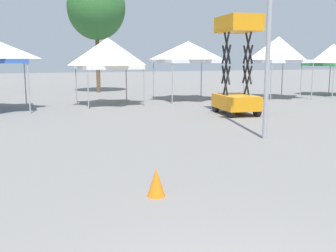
% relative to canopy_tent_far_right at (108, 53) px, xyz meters
% --- Properties ---
extents(canopy_tent_far_right, '(3.05, 3.05, 3.45)m').
position_rel_canopy_tent_far_right_xyz_m(canopy_tent_far_right, '(0.00, 0.00, 0.00)').
color(canopy_tent_far_right, '#9E9EA3').
rests_on(canopy_tent_far_right, ground).
extents(canopy_tent_far_left, '(3.45, 3.45, 3.37)m').
position_rel_canopy_tent_far_right_xyz_m(canopy_tent_far_left, '(4.85, 0.65, 0.11)').
color(canopy_tent_far_left, '#9E9EA3').
rests_on(canopy_tent_far_left, ground).
extents(canopy_tent_behind_left, '(3.09, 3.09, 3.70)m').
position_rel_canopy_tent_far_right_xyz_m(canopy_tent_behind_left, '(10.33, -0.41, 0.27)').
color(canopy_tent_behind_left, '#9E9EA3').
rests_on(canopy_tent_behind_left, ground).
extents(canopy_tent_behind_right, '(2.97, 2.97, 3.34)m').
position_rel_canopy_tent_far_right_xyz_m(canopy_tent_behind_right, '(14.89, -0.13, -0.02)').
color(canopy_tent_behind_right, '#9E9EA3').
rests_on(canopy_tent_behind_right, ground).
extents(scissor_lift, '(1.74, 2.49, 4.15)m').
position_rel_canopy_tent_far_right_xyz_m(scissor_lift, '(4.18, -5.63, -1.40)').
color(scissor_lift, black).
rests_on(scissor_lift, ground).
extents(tree_behind_tents_left, '(4.04, 4.04, 8.14)m').
position_rel_canopy_tent_far_right_xyz_m(tree_behind_tents_left, '(1.25, 8.10, 3.25)').
color(tree_behind_tents_left, brown).
rests_on(tree_behind_tents_left, ground).
extents(traffic_cone_lot_center, '(0.32, 0.32, 0.50)m').
position_rel_canopy_tent_far_right_xyz_m(traffic_cone_lot_center, '(-2.70, -14.11, -2.40)').
color(traffic_cone_lot_center, orange).
rests_on(traffic_cone_lot_center, ground).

